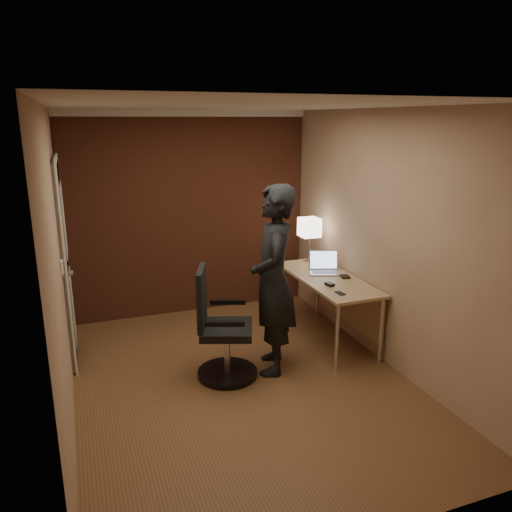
% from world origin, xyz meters
% --- Properties ---
extents(room, '(4.00, 4.00, 4.00)m').
position_xyz_m(room, '(-0.27, 1.54, 1.37)').
color(room, brown).
rests_on(room, ground).
extents(desk, '(0.60, 1.50, 0.73)m').
position_xyz_m(desk, '(1.25, 0.55, 0.60)').
color(desk, tan).
rests_on(desk, ground).
extents(desk_lamp, '(0.22, 0.22, 0.54)m').
position_xyz_m(desk_lamp, '(1.26, 1.17, 1.15)').
color(desk_lamp, silver).
rests_on(desk_lamp, desk).
extents(laptop, '(0.40, 0.35, 0.23)m').
position_xyz_m(laptop, '(1.24, 0.75, 0.79)').
color(laptop, silver).
rests_on(laptop, desk).
extents(mouse, '(0.08, 0.11, 0.03)m').
position_xyz_m(mouse, '(1.06, 0.29, 0.75)').
color(mouse, black).
rests_on(mouse, desk).
extents(phone, '(0.07, 0.12, 0.01)m').
position_xyz_m(phone, '(1.05, 0.04, 0.73)').
color(phone, black).
rests_on(phone, desk).
extents(wallet, '(0.11, 0.13, 0.02)m').
position_xyz_m(wallet, '(1.36, 0.47, 0.74)').
color(wallet, black).
rests_on(wallet, desk).
extents(office_chair, '(0.61, 0.67, 1.06)m').
position_xyz_m(office_chair, '(-0.16, 0.15, 0.47)').
color(office_chair, black).
rests_on(office_chair, ground).
extents(person, '(0.64, 0.78, 1.83)m').
position_xyz_m(person, '(0.37, 0.13, 0.91)').
color(person, black).
rests_on(person, ground).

